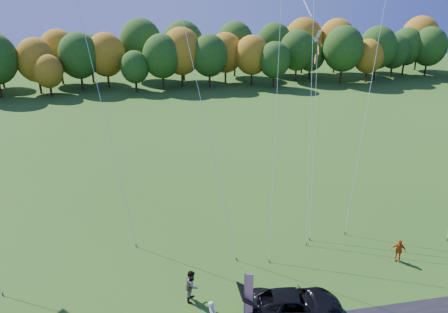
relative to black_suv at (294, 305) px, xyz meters
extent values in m
plane|color=#2A5215|center=(-2.62, 0.79, -0.74)|extent=(160.00, 160.00, 0.00)
imported|color=black|center=(0.00, 0.00, 0.00)|extent=(5.62, 3.15, 1.48)
imported|color=gray|center=(-5.34, 2.37, 0.23)|extent=(0.98, 1.12, 1.95)
imported|color=#C74F12|center=(8.45, 3.59, 0.05)|extent=(0.99, 0.83, 1.58)
cylinder|color=#999999|center=(-2.91, -0.38, 1.04)|extent=(0.06, 0.06, 3.55)
cube|color=red|center=(-2.69, -0.43, 1.39)|extent=(0.44, 0.13, 2.67)
cube|color=navy|center=(-2.69, -0.40, 2.38)|extent=(0.44, 0.12, 0.69)
cylinder|color=#4C3F33|center=(-2.01, 5.61, -0.64)|extent=(0.08, 0.08, 0.20)
cylinder|color=#4C3F33|center=(3.20, 6.42, -0.64)|extent=(0.08, 0.08, 0.20)
cylinder|color=#4C3F33|center=(0.07, 4.99, -0.64)|extent=(0.08, 0.08, 0.20)
cylinder|color=#4C3F33|center=(6.46, 7.21, -0.64)|extent=(0.08, 0.08, 0.20)
cylinder|color=#4C3F33|center=(-16.30, 4.77, -0.64)|extent=(0.08, 0.08, 0.20)
cylinder|color=#4C3F33|center=(3.65, 6.98, -0.64)|extent=(0.08, 0.08, 0.20)
cube|color=white|center=(5.44, 12.70, 12.72)|extent=(1.32, 1.32, 1.57)
cylinder|color=#4C3F33|center=(-8.55, 8.43, -0.64)|extent=(0.08, 0.08, 0.20)
cylinder|color=#4C3F33|center=(13.22, 5.07, -0.64)|extent=(0.08, 0.08, 0.20)
camera|label=1|loc=(-7.33, -18.04, 16.54)|focal=35.00mm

